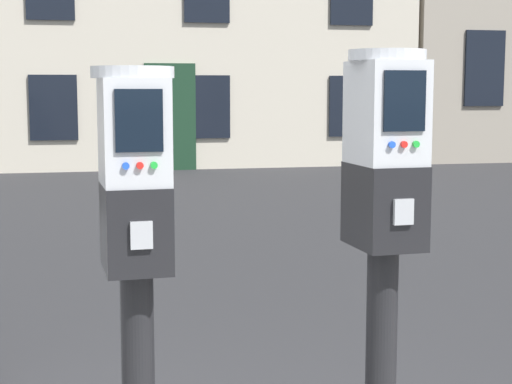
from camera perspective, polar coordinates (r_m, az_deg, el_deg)
The scene contains 2 objects.
parking_meter_near_kerb at distance 2.20m, azimuth -8.40°, elevation -3.73°, with size 0.23×0.26×1.52m.
parking_meter_twin_adjacent at distance 2.34m, azimuth 8.93°, elevation -2.20°, with size 0.23×0.26×1.57m.
Camera 1 is at (-0.55, -2.29, 1.60)m, focal length 57.22 mm.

